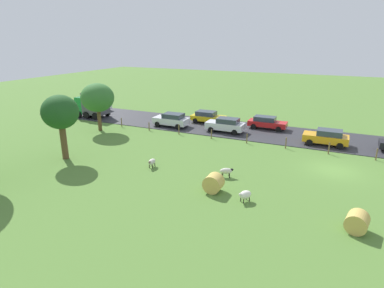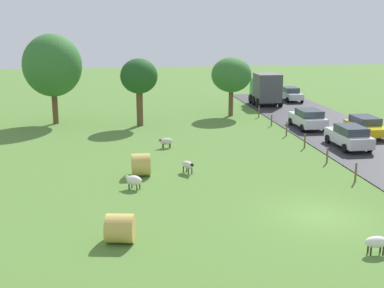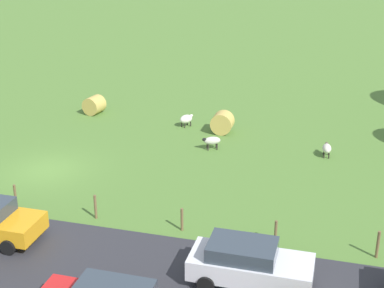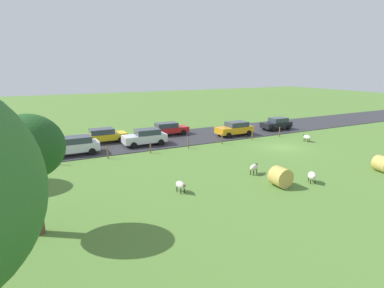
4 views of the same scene
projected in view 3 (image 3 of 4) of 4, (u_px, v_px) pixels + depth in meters
The scene contains 12 objects.
ground_plane at pixel (47, 170), 30.51m from camera, with size 160.00×160.00×0.00m, color #517A33.
sheep_0 at pixel (327, 148), 32.08m from camera, with size 1.05×0.57×0.74m.
sheep_1 at pixel (186, 119), 36.69m from camera, with size 1.06×0.97×0.79m.
sheep_2 at pixel (212, 141), 33.07m from camera, with size 0.86×1.11×0.77m.
hay_bale_0 at pixel (222, 123), 35.56m from camera, with size 1.34×1.34×1.10m, color tan.
hay_bale_1 at pixel (94, 105), 39.07m from camera, with size 1.23×1.23×1.17m, color tan.
fence_post_1 at pixel (15, 196), 26.45m from camera, with size 0.12×0.12×1.13m, color brown.
fence_post_2 at pixel (95, 207), 25.46m from camera, with size 0.12×0.12×1.14m, color brown.
fence_post_3 at pixel (182, 219), 24.49m from camera, with size 0.12×0.12×1.05m, color brown.
fence_post_4 at pixel (276, 232), 23.50m from camera, with size 0.12×0.12×1.05m, color brown.
fence_post_5 at pixel (378, 245), 22.49m from camera, with size 0.12×0.12×1.18m, color brown.
car_4 at pixel (249, 263), 20.70m from camera, with size 2.08×4.47×1.66m.
Camera 3 is at (24.78, 14.84, 12.60)m, focal length 53.44 mm.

